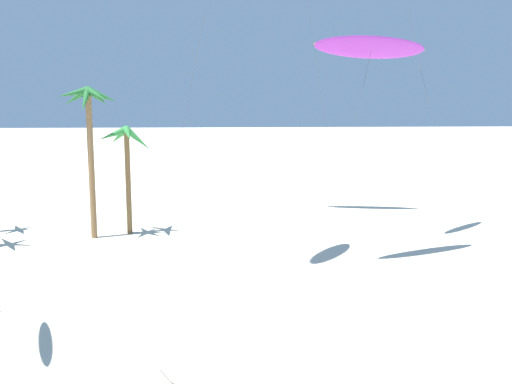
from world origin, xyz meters
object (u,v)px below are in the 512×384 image
palm_tree_2 (89,117)px  flying_kite_8 (372,47)px  grounded_kite_1 (184,371)px  palm_tree_3 (127,147)px

palm_tree_2 → flying_kite_8: bearing=-19.5°
palm_tree_2 → flying_kite_8: size_ratio=0.77×
grounded_kite_1 → palm_tree_2: bearing=109.8°
palm_tree_3 → grounded_kite_1: palm_tree_3 is taller
palm_tree_2 → palm_tree_3: size_ratio=1.35×
flying_kite_8 → grounded_kite_1: size_ratio=2.21×
palm_tree_3 → flying_kite_8: size_ratio=0.57×
flying_kite_8 → palm_tree_2: bearing=160.5°
palm_tree_2 → grounded_kite_1: palm_tree_2 is taller
palm_tree_3 → grounded_kite_1: bearing=-76.5°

